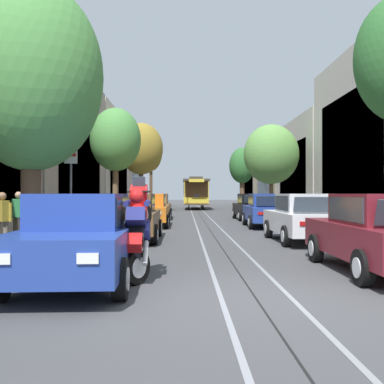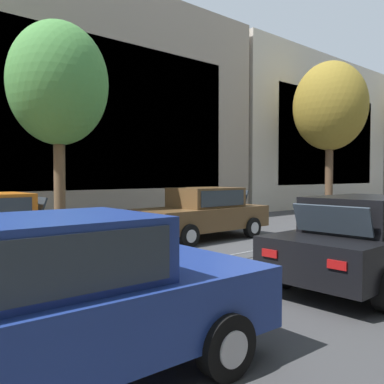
% 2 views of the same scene
% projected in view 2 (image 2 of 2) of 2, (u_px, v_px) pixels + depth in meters
% --- Properties ---
extents(ground_plane, '(160.00, 160.00, 0.00)m').
position_uv_depth(ground_plane, '(347.00, 239.00, 12.73)').
color(ground_plane, '#424244').
extents(building_facade_left, '(5.59, 60.92, 9.50)m').
position_uv_depth(building_facade_left, '(239.00, 137.00, 24.05)').
color(building_facade_left, gray).
rests_on(building_facade_left, ground).
extents(parked_car_brown_fourth_left, '(2.04, 4.38, 1.58)m').
position_uv_depth(parked_car_brown_fourth_left, '(203.00, 213.00, 12.69)').
color(parked_car_brown_fourth_left, brown).
rests_on(parked_car_brown_fourth_left, ground).
extents(parked_car_blue_mid_right, '(2.09, 4.40, 1.58)m').
position_uv_depth(parked_car_blue_mid_right, '(49.00, 303.00, 3.71)').
color(parked_car_blue_mid_right, '#233D93').
rests_on(parked_car_blue_mid_right, ground).
extents(parked_car_black_fourth_right, '(2.05, 4.38, 1.58)m').
position_uv_depth(parked_car_black_fourth_right, '(368.00, 240.00, 7.35)').
color(parked_car_black_fourth_right, black).
rests_on(parked_car_black_fourth_right, ground).
extents(street_tree_kerb_left_second, '(2.76, 2.79, 6.27)m').
position_uv_depth(street_tree_kerb_left_second, '(58.00, 85.00, 11.55)').
color(street_tree_kerb_left_second, brown).
rests_on(street_tree_kerb_left_second, ground).
extents(street_tree_kerb_left_mid, '(3.81, 3.48, 7.78)m').
position_uv_depth(street_tree_kerb_left_mid, '(330.00, 107.00, 21.03)').
color(street_tree_kerb_left_mid, brown).
rests_on(street_tree_kerb_left_mid, ground).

